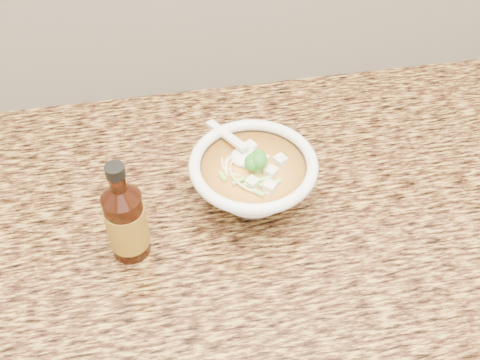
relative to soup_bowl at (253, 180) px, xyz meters
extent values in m
cube|color=#361E10|center=(-0.02, -0.02, -0.51)|extent=(4.00, 0.65, 0.86)
cube|color=#A98A3E|center=(-0.02, -0.02, -0.06)|extent=(4.00, 0.68, 0.04)
cylinder|color=white|center=(0.00, 0.00, -0.04)|extent=(0.08, 0.08, 0.01)
torus|color=white|center=(0.00, 0.00, 0.03)|extent=(0.19, 0.19, 0.02)
torus|color=beige|center=(-0.01, 0.00, 0.03)|extent=(0.13, 0.13, 0.00)
torus|color=beige|center=(0.01, -0.01, 0.03)|extent=(0.08, 0.08, 0.00)
torus|color=beige|center=(-0.01, -0.02, 0.02)|extent=(0.10, 0.10, 0.00)
torus|color=beige|center=(0.00, -0.01, 0.02)|extent=(0.12, 0.12, 0.00)
torus|color=beige|center=(-0.01, 0.01, 0.02)|extent=(0.07, 0.07, 0.00)
torus|color=beige|center=(-0.01, 0.01, 0.02)|extent=(0.13, 0.13, 0.00)
torus|color=beige|center=(0.00, -0.01, 0.02)|extent=(0.07, 0.07, 0.00)
torus|color=beige|center=(0.01, 0.00, 0.02)|extent=(0.07, 0.07, 0.00)
torus|color=beige|center=(-0.01, -0.01, 0.02)|extent=(0.08, 0.08, 0.00)
torus|color=beige|center=(0.01, 0.00, 0.01)|extent=(0.10, 0.10, 0.00)
cube|color=silver|center=(-0.03, 0.03, 0.03)|extent=(0.02, 0.02, 0.02)
cube|color=silver|center=(-0.02, -0.03, 0.03)|extent=(0.02, 0.02, 0.02)
cube|color=silver|center=(0.00, -0.05, 0.03)|extent=(0.02, 0.02, 0.02)
cube|color=silver|center=(-0.04, 0.02, 0.03)|extent=(0.02, 0.02, 0.01)
cube|color=silver|center=(0.02, 0.00, 0.03)|extent=(0.02, 0.02, 0.01)
cube|color=silver|center=(-0.05, 0.01, 0.03)|extent=(0.02, 0.02, 0.01)
ellipsoid|color=#196014|center=(0.01, -0.01, 0.05)|extent=(0.04, 0.04, 0.03)
cylinder|color=#87D351|center=(-0.01, 0.03, 0.03)|extent=(0.02, 0.02, 0.01)
cylinder|color=#87D351|center=(0.03, -0.03, 0.03)|extent=(0.01, 0.02, 0.01)
cylinder|color=#87D351|center=(0.04, -0.03, 0.03)|extent=(0.01, 0.02, 0.01)
cylinder|color=#87D351|center=(-0.04, 0.01, 0.03)|extent=(0.02, 0.01, 0.01)
cylinder|color=#87D351|center=(0.05, -0.01, 0.03)|extent=(0.01, 0.02, 0.01)
cylinder|color=#87D351|center=(0.03, -0.04, 0.03)|extent=(0.02, 0.01, 0.01)
cylinder|color=#87D351|center=(0.04, 0.01, 0.03)|extent=(0.01, 0.02, 0.01)
cylinder|color=#87D351|center=(0.03, 0.03, 0.03)|extent=(0.02, 0.01, 0.01)
ellipsoid|color=white|center=(-0.01, 0.02, 0.03)|extent=(0.04, 0.04, 0.02)
cube|color=white|center=(-0.03, 0.06, 0.04)|extent=(0.05, 0.10, 0.03)
cylinder|color=#3E1508|center=(-0.19, -0.06, 0.01)|extent=(0.06, 0.06, 0.11)
cylinder|color=#3E1508|center=(-0.19, -0.06, 0.10)|extent=(0.02, 0.02, 0.02)
cylinder|color=black|center=(-0.19, -0.06, 0.12)|extent=(0.03, 0.03, 0.02)
cylinder|color=red|center=(-0.19, -0.06, 0.01)|extent=(0.06, 0.06, 0.07)
camera|label=1|loc=(-0.13, -0.60, 0.66)|focal=45.00mm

